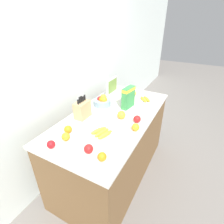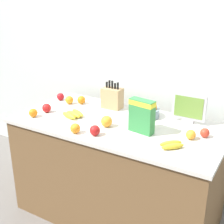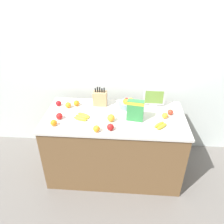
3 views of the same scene
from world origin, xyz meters
name	(u,v)px [view 1 (image 1 of 3)]	position (x,y,z in m)	size (l,w,h in m)	color
ground_plane	(113,171)	(0.00, 0.00, 0.00)	(14.00, 14.00, 0.00)	slate
wall_back	(65,70)	(0.00, 0.63, 1.30)	(9.00, 0.06, 2.60)	silver
counter	(113,145)	(0.00, 0.00, 0.44)	(1.69, 0.83, 0.89)	brown
knife_block	(82,109)	(-0.20, 0.26, 0.98)	(0.17, 0.11, 0.29)	tan
small_monitor	(112,86)	(0.48, 0.27, 1.01)	(0.27, 0.03, 0.24)	#B7B7BC
cereal_box	(128,97)	(0.24, -0.07, 1.03)	(0.20, 0.10, 0.25)	#338442
fruit_bowl	(102,101)	(0.15, 0.23, 0.94)	(0.21, 0.21, 0.12)	gray
banana_bunch_left	(102,132)	(-0.38, -0.08, 0.91)	(0.20, 0.19, 0.04)	yellow
banana_bunch_right	(145,99)	(0.52, -0.20, 0.91)	(0.17, 0.17, 0.04)	yellow
apple_front	(89,149)	(-0.64, -0.12, 0.92)	(0.08, 0.08, 0.08)	red
apple_rightmost	(51,144)	(-0.74, 0.19, 0.92)	(0.07, 0.07, 0.07)	#A31419
apple_near_bananas	(130,90)	(0.67, 0.07, 0.92)	(0.07, 0.07, 0.07)	red
apple_middle	(137,119)	(-0.03, -0.30, 0.92)	(0.08, 0.08, 0.08)	red
orange_back_center	(102,157)	(-0.66, -0.26, 0.92)	(0.07, 0.07, 0.07)	orange
orange_mid_left	(68,129)	(-0.50, 0.21, 0.92)	(0.08, 0.08, 0.08)	orange
orange_front_right	(66,137)	(-0.60, 0.15, 0.92)	(0.07, 0.07, 0.07)	orange
orange_front_left	(134,93)	(0.59, -0.01, 0.92)	(0.07, 0.07, 0.07)	orange
orange_near_bowl	(136,127)	(-0.17, -0.33, 0.92)	(0.07, 0.07, 0.07)	orange
orange_by_cereal	(121,115)	(-0.03, -0.12, 0.93)	(0.09, 0.09, 0.09)	orange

